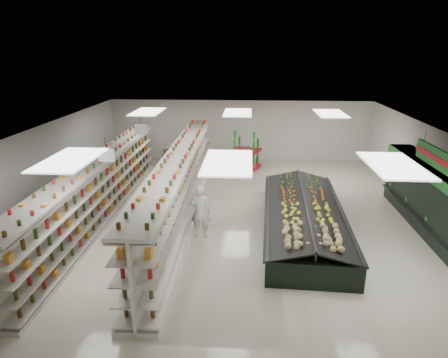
# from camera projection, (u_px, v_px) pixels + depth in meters

# --- Properties ---
(floor) EXTENTS (16.00, 16.00, 0.00)m
(floor) POSITION_uv_depth(u_px,v_px,m) (233.00, 216.00, 14.62)
(floor) COLOR beige
(floor) RESTS_ON ground
(ceiling) EXTENTS (14.00, 16.00, 0.02)m
(ceiling) POSITION_uv_depth(u_px,v_px,m) (234.00, 129.00, 13.62)
(ceiling) COLOR white
(ceiling) RESTS_ON wall_back
(wall_back) EXTENTS (14.00, 0.02, 3.20)m
(wall_back) POSITION_uv_depth(u_px,v_px,m) (240.00, 130.00, 21.70)
(wall_back) COLOR silver
(wall_back) RESTS_ON floor
(wall_front) EXTENTS (14.00, 0.02, 3.20)m
(wall_front) POSITION_uv_depth(u_px,v_px,m) (214.00, 320.00, 6.53)
(wall_front) COLOR silver
(wall_front) RESTS_ON floor
(wall_left) EXTENTS (0.02, 16.00, 3.20)m
(wall_left) POSITION_uv_depth(u_px,v_px,m) (42.00, 170.00, 14.54)
(wall_left) COLOR silver
(wall_left) RESTS_ON floor
(wall_right) EXTENTS (0.02, 16.00, 3.20)m
(wall_right) POSITION_uv_depth(u_px,v_px,m) (437.00, 178.00, 13.70)
(wall_right) COLOR silver
(wall_right) RESTS_ON floor
(produce_wall_case) EXTENTS (0.93, 8.00, 2.20)m
(produce_wall_case) POSITION_uv_depth(u_px,v_px,m) (441.00, 203.00, 12.41)
(produce_wall_case) COLOR black
(produce_wall_case) RESTS_ON floor
(aisle_sign_near) EXTENTS (0.52, 0.06, 0.75)m
(aisle_sign_near) POSITION_uv_depth(u_px,v_px,m) (106.00, 155.00, 12.09)
(aisle_sign_near) COLOR white
(aisle_sign_near) RESTS_ON ceiling
(aisle_sign_far) EXTENTS (0.52, 0.06, 0.75)m
(aisle_sign_far) POSITION_uv_depth(u_px,v_px,m) (141.00, 130.00, 15.88)
(aisle_sign_far) COLOR white
(aisle_sign_far) RESTS_ON ceiling
(hortifruti_banner) EXTENTS (0.12, 3.20, 0.95)m
(hortifruti_banner) POSITION_uv_depth(u_px,v_px,m) (439.00, 160.00, 11.99)
(hortifruti_banner) COLOR #1F7728
(hortifruti_banner) RESTS_ON ceiling
(gondola_left) EXTENTS (0.99, 12.45, 2.16)m
(gondola_left) POSITION_uv_depth(u_px,v_px,m) (99.00, 193.00, 14.07)
(gondola_left) COLOR silver
(gondola_left) RESTS_ON floor
(gondola_center) EXTENTS (1.19, 13.49, 2.34)m
(gondola_center) POSITION_uv_depth(u_px,v_px,m) (182.00, 186.00, 14.47)
(gondola_center) COLOR silver
(gondola_center) RESTS_ON floor
(produce_island) EXTENTS (2.95, 7.32, 1.08)m
(produce_island) POSITION_uv_depth(u_px,v_px,m) (304.00, 216.00, 13.34)
(produce_island) COLOR black
(produce_island) RESTS_ON floor
(soda_endcap) EXTENTS (1.62, 1.34, 1.77)m
(soda_endcap) POSITION_uv_depth(u_px,v_px,m) (246.00, 152.00, 20.19)
(soda_endcap) COLOR red
(soda_endcap) RESTS_ON floor
(shopper_main) EXTENTS (0.66, 0.45, 1.76)m
(shopper_main) POSITION_uv_depth(u_px,v_px,m) (200.00, 211.00, 12.75)
(shopper_main) COLOR silver
(shopper_main) RESTS_ON floor
(shopper_background) EXTENTS (0.62, 0.82, 1.50)m
(shopper_background) POSITION_uv_depth(u_px,v_px,m) (167.00, 162.00, 18.76)
(shopper_background) COLOR tan
(shopper_background) RESTS_ON floor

